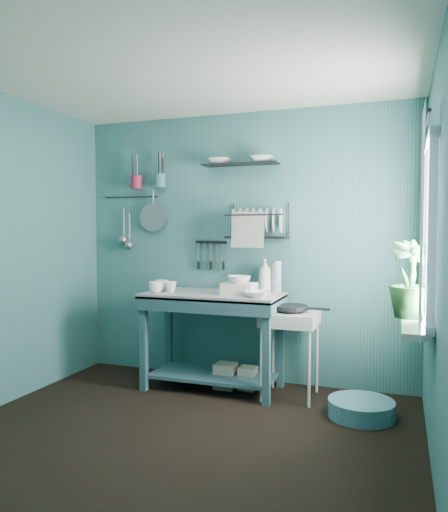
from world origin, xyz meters
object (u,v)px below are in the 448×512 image
(floor_basin, at_px, (361,409))
(utensil_cup_teal, at_px, (160,181))
(soap_bottle, at_px, (265,276))
(frying_pan, at_px, (290,307))
(hotplate_stand, at_px, (290,354))
(storage_tin_small, at_px, (248,378))
(colander, at_px, (153,217))
(water_bottle, at_px, (276,277))
(utensil_cup_magenta, at_px, (136,182))
(mug_mid, at_px, (171,287))
(work_counter, at_px, (213,341))
(storage_tin_large, at_px, (225,376))
(potted_plant, at_px, (411,279))
(mug_right, at_px, (162,285))
(dish_rack, at_px, (257,221))
(wash_tub, at_px, (239,289))
(mug_left, at_px, (156,287))

(floor_basin, bearing_deg, utensil_cup_teal, 163.94)
(soap_bottle, relative_size, frying_pan, 1.00)
(soap_bottle, bearing_deg, hotplate_stand, -34.84)
(floor_basin, bearing_deg, storage_tin_small, 160.90)
(soap_bottle, distance_m, colander, 1.30)
(water_bottle, xyz_separation_m, utensil_cup_magenta, (-1.44, 0.08, 0.89))
(hotplate_stand, distance_m, frying_pan, 0.40)
(mug_mid, xyz_separation_m, water_bottle, (0.90, 0.28, 0.09))
(work_counter, xyz_separation_m, storage_tin_large, (0.10, 0.05, -0.32))
(hotplate_stand, bearing_deg, storage_tin_small, -179.89)
(potted_plant, bearing_deg, utensil_cup_magenta, 161.01)
(mug_mid, height_order, mug_right, mug_right)
(soap_bottle, xyz_separation_m, utensil_cup_magenta, (-1.34, 0.10, 0.88))
(mug_mid, relative_size, mug_right, 0.81)
(dish_rack, xyz_separation_m, utensil_cup_teal, (-1.00, 0.05, 0.40))
(wash_tub, relative_size, storage_tin_large, 1.27)
(colander, bearing_deg, soap_bottle, -6.25)
(utensil_cup_magenta, xyz_separation_m, utensil_cup_teal, (0.26, 0.00, 0.01))
(water_bottle, distance_m, storage_tin_large, 1.00)
(work_counter, height_order, mug_left, mug_left)
(wash_tub, xyz_separation_m, water_bottle, (0.27, 0.24, 0.09))
(mug_right, height_order, colander, colander)
(frying_pan, distance_m, colander, 1.68)
(wash_tub, bearing_deg, dish_rack, 72.95)
(dish_rack, xyz_separation_m, storage_tin_small, (-0.03, -0.17, -1.40))
(mug_right, bearing_deg, storage_tin_large, 4.76)
(utensil_cup_teal, bearing_deg, wash_tub, -19.25)
(water_bottle, bearing_deg, mug_mid, -162.72)
(storage_tin_large, bearing_deg, floor_basin, -14.75)
(utensil_cup_teal, height_order, colander, utensil_cup_teal)
(wash_tub, relative_size, dish_rack, 0.51)
(mug_mid, xyz_separation_m, frying_pan, (1.07, 0.07, -0.14))
(potted_plant, relative_size, storage_tin_small, 2.59)
(hotplate_stand, height_order, dish_rack, dish_rack)
(hotplate_stand, height_order, floor_basin, hotplate_stand)
(mug_left, xyz_separation_m, mug_right, (-0.02, 0.16, 0.00))
(water_bottle, xyz_separation_m, dish_rack, (-0.19, 0.03, 0.50))
(mug_right, height_order, water_bottle, water_bottle)
(utensil_cup_magenta, bearing_deg, hotplate_stand, -10.10)
(wash_tub, relative_size, colander, 1.00)
(soap_bottle, height_order, dish_rack, dish_rack)
(mug_mid, bearing_deg, potted_plant, -14.49)
(mug_mid, height_order, hotplate_stand, mug_mid)
(dish_rack, relative_size, storage_tin_large, 2.50)
(mug_right, height_order, storage_tin_large, mug_right)
(work_counter, bearing_deg, mug_right, 175.84)
(mug_right, bearing_deg, hotplate_stand, 0.57)
(mug_right, xyz_separation_m, storage_tin_small, (0.80, 0.08, -0.81))
(mug_mid, xyz_separation_m, storage_tin_large, (0.48, 0.11, -0.79))
(frying_pan, bearing_deg, utensil_cup_teal, 168.01)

